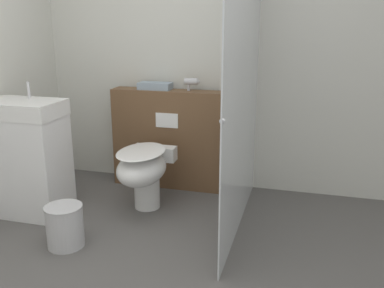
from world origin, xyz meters
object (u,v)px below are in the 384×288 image
at_px(toilet, 144,170).
at_px(waste_bin, 65,226).
at_px(sink_vanity, 28,158).
at_px(hair_drier, 192,82).

bearing_deg(toilet, waste_bin, -114.33).
xyz_separation_m(toilet, sink_vanity, (-0.93, -0.31, 0.13)).
distance_m(hair_drier, waste_bin, 1.74).
bearing_deg(hair_drier, toilet, -112.29).
bearing_deg(waste_bin, hair_drier, 66.59).
height_order(sink_vanity, hair_drier, sink_vanity).
height_order(toilet, hair_drier, hair_drier).
bearing_deg(waste_bin, toilet, 65.67).
bearing_deg(sink_vanity, waste_bin, -36.59).
xyz_separation_m(sink_vanity, waste_bin, (0.59, -0.44, -0.34)).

